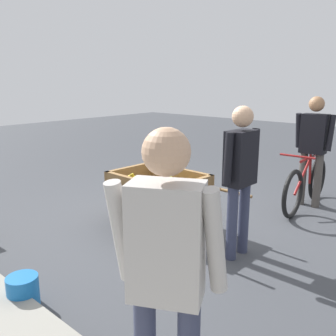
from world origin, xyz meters
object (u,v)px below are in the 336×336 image
plastic_bucket (23,291)px  bystander_person (166,266)px  vendor_person (240,170)px  cyclist_person (313,142)px  bicycle (306,184)px  fruit_cart (159,193)px

plastic_bucket → bystander_person: (-1.61, 0.06, 0.83)m
vendor_person → cyclist_person: 2.08m
bicycle → bystander_person: bearing=102.4°
fruit_cart → vendor_person: vendor_person is taller
fruit_cart → cyclist_person: cyclist_person is taller
vendor_person → bicycle: bearing=-88.2°
cyclist_person → fruit_cart: bearing=62.4°
bystander_person → bicycle: bearing=-77.6°
bicycle → plastic_bucket: 3.94m
plastic_bucket → bystander_person: bystander_person is taller
fruit_cart → vendor_person: size_ratio=1.07×
bicycle → plastic_bucket: size_ratio=6.39×
fruit_cart → bystander_person: size_ratio=1.04×
bicycle → bystander_person: bystander_person is taller
vendor_person → fruit_cart: bearing=-1.2°
vendor_person → bicycle: size_ratio=0.94×
fruit_cart → bicycle: size_ratio=1.00×
plastic_bucket → bystander_person: size_ratio=0.16×
fruit_cart → cyclist_person: size_ratio=1.06×
bystander_person → cyclist_person: bearing=-77.9°
bicycle → cyclist_person: cyclist_person is taller
fruit_cart → plastic_bucket: size_ratio=6.41×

